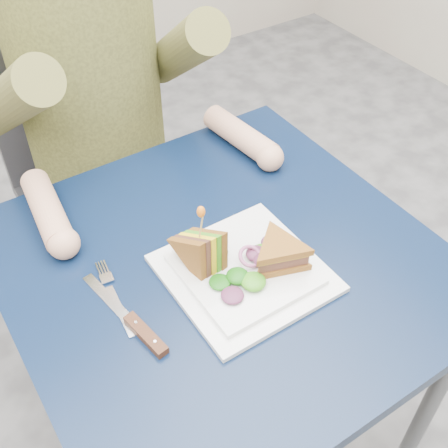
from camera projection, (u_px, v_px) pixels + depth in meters
ground at (223, 441)px, 1.52m from camera, size 4.00×4.00×0.00m
table at (223, 287)px, 1.07m from camera, size 0.75×0.75×0.73m
chair at (92, 159)px, 1.55m from camera, size 0.42×0.40×0.93m
diner at (85, 48)px, 1.22m from camera, size 0.54×0.59×0.74m
plate at (244, 272)px, 0.98m from camera, size 0.26×0.26×0.02m
sandwich_flat at (279, 254)px, 0.97m from camera, size 0.15×0.15×0.05m
sandwich_upright at (203, 251)px, 0.96m from camera, size 0.08×0.12×0.12m
fork at (115, 299)px, 0.95m from camera, size 0.04×0.18×0.01m
knife at (138, 327)px, 0.90m from camera, size 0.05×0.22×0.02m
toothpick at (201, 224)px, 0.91m from camera, size 0.01×0.01×0.06m
toothpick_frill at (201, 212)px, 0.89m from camera, size 0.01×0.01×0.02m
lettuce_spill at (244, 259)px, 0.98m from camera, size 0.15×0.13×0.02m
onion_ring at (250, 256)px, 0.98m from camera, size 0.04×0.04×0.02m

